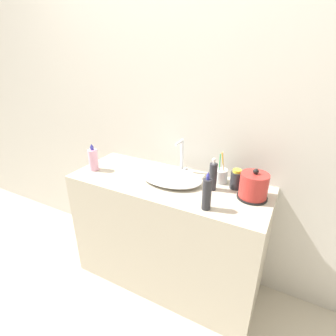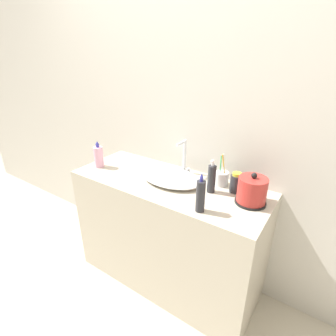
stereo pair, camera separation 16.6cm
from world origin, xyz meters
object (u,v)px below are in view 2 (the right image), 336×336
object	(u,v)px
toothbrush_cup	(222,178)
mouthwash_bottle	(236,183)
hand_cream_bottle	(201,196)
electric_kettle	(252,192)
shampoo_bottle	(99,156)
lotion_bottle	(212,179)
faucet	(184,156)

from	to	relation	value
toothbrush_cup	mouthwash_bottle	size ratio (longest dim) A/B	1.72
toothbrush_cup	hand_cream_bottle	bearing A→B (deg)	-85.69
toothbrush_cup	electric_kettle	bearing A→B (deg)	-26.15
shampoo_bottle	electric_kettle	bearing A→B (deg)	6.62
toothbrush_cup	mouthwash_bottle	world-z (taller)	toothbrush_cup
toothbrush_cup	lotion_bottle	bearing A→B (deg)	-98.18
faucet	lotion_bottle	distance (m)	0.31
mouthwash_bottle	hand_cream_bottle	size ratio (longest dim) A/B	0.57
faucet	hand_cream_bottle	distance (m)	0.48
electric_kettle	toothbrush_cup	distance (m)	0.25
electric_kettle	lotion_bottle	size ratio (longest dim) A/B	0.90
electric_kettle	shampoo_bottle	world-z (taller)	shampoo_bottle
toothbrush_cup	lotion_bottle	size ratio (longest dim) A/B	1.05
mouthwash_bottle	electric_kettle	bearing A→B (deg)	-32.59
toothbrush_cup	hand_cream_bottle	xyz separation A→B (m)	(0.03, -0.34, 0.05)
electric_kettle	faucet	bearing A→B (deg)	165.97
electric_kettle	hand_cream_bottle	xyz separation A→B (m)	(-0.20, -0.23, 0.02)
lotion_bottle	mouthwash_bottle	xyz separation A→B (m)	(0.12, 0.08, -0.03)
faucet	toothbrush_cup	distance (m)	0.30
electric_kettle	shampoo_bottle	bearing A→B (deg)	-173.38
shampoo_bottle	mouthwash_bottle	size ratio (longest dim) A/B	1.55
faucet	electric_kettle	size ratio (longest dim) A/B	1.28
electric_kettle	lotion_bottle	bearing A→B (deg)	-177.86
mouthwash_bottle	toothbrush_cup	bearing A→B (deg)	161.91
mouthwash_bottle	faucet	bearing A→B (deg)	172.37
faucet	lotion_bottle	xyz separation A→B (m)	(0.27, -0.14, -0.04)
electric_kettle	toothbrush_cup	world-z (taller)	toothbrush_cup
hand_cream_bottle	lotion_bottle	bearing A→B (deg)	100.89
faucet	mouthwash_bottle	xyz separation A→B (m)	(0.39, -0.05, -0.07)
lotion_bottle	toothbrush_cup	bearing A→B (deg)	81.82
faucet	hand_cream_bottle	xyz separation A→B (m)	(0.31, -0.36, -0.03)
lotion_bottle	hand_cream_bottle	distance (m)	0.23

